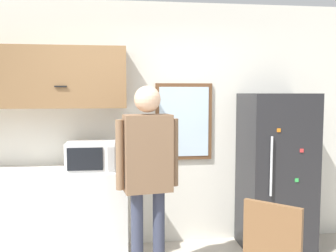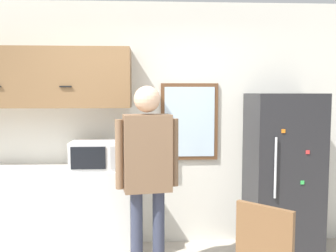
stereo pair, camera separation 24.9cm
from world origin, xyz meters
name	(u,v)px [view 2 (the right image)]	position (x,y,z in m)	size (l,w,h in m)	color
back_wall	(153,125)	(0.00, 1.87, 1.35)	(6.00, 0.06, 2.70)	silver
counter	(37,212)	(-1.22, 1.56, 0.47)	(1.97, 0.58, 0.93)	silver
upper_cabinets	(36,78)	(-1.22, 1.66, 1.86)	(1.97, 0.39, 0.62)	olive
microwave	(95,155)	(-0.60, 1.50, 1.08)	(0.48, 0.39, 0.28)	white
person	(147,163)	(-0.06, 0.98, 1.09)	(0.56, 0.28, 1.77)	#33384C
refrigerator	(282,174)	(1.37, 1.51, 0.85)	(0.70, 0.67, 1.70)	#232326
window	(189,122)	(0.41, 1.83, 1.39)	(0.64, 0.05, 0.86)	brown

